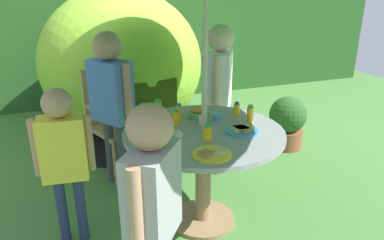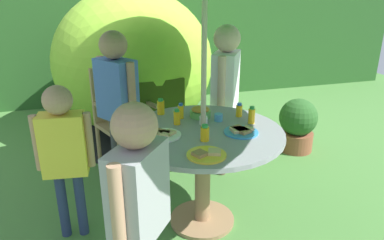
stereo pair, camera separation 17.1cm
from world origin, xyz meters
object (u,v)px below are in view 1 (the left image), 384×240
dome_tent (121,64)px  juice_bottle_back_edge (179,112)px  juice_bottle_center_front (158,108)px  juice_bottle_mid_left (132,123)px  child_in_grey_shirt (153,195)px  juice_bottle_far_left (208,133)px  potted_plant (287,122)px  plate_far_right (166,135)px  cup_far (203,120)px  garden_table (204,152)px  juice_bottle_front_edge (250,114)px  juice_bottle_near_left (176,118)px  wooden_chair (113,115)px  cup_near (217,117)px  plate_mid_right (242,130)px  child_in_blue_shirt (111,91)px  child_in_white_shirt (219,81)px  plate_center_back (212,154)px  juice_bottle_near_right (237,109)px  child_in_yellow_shirt (63,149)px  snack_bowl (198,112)px

dome_tent → juice_bottle_back_edge: dome_tent is taller
juice_bottle_center_front → juice_bottle_mid_left: 0.37m
child_in_grey_shirt → juice_bottle_far_left: child_in_grey_shirt is taller
potted_plant → juice_bottle_mid_left: (-1.84, -0.78, 0.51)m
plate_far_right → cup_far: size_ratio=3.92×
garden_table → juice_bottle_front_edge: (0.38, 0.03, 0.23)m
juice_bottle_near_left → wooden_chair: bearing=107.9°
child_in_grey_shirt → cup_near: size_ratio=19.71×
plate_mid_right → juice_bottle_near_left: bearing=143.7°
potted_plant → juice_bottle_front_edge: bearing=-138.0°
dome_tent → plate_far_right: size_ratio=9.49×
child_in_blue_shirt → juice_bottle_mid_left: child_in_blue_shirt is taller
plate_mid_right → juice_bottle_back_edge: (-0.32, 0.39, 0.04)m
plate_mid_right → cup_far: (-0.20, 0.22, 0.02)m
child_in_white_shirt → cup_far: size_ratio=22.94×
plate_center_back → juice_bottle_near_right: bearing=51.7°
child_in_blue_shirt → cup_near: child_in_blue_shirt is taller
potted_plant → plate_mid_right: plate_mid_right is taller
child_in_yellow_shirt → juice_bottle_back_edge: child_in_yellow_shirt is taller
child_in_grey_shirt → juice_bottle_far_left: bearing=-5.0°
child_in_yellow_shirt → juice_bottle_back_edge: size_ratio=9.34×
child_in_yellow_shirt → plate_mid_right: size_ratio=4.73×
potted_plant → child_in_blue_shirt: bearing=-175.7°
potted_plant → plate_far_right: 1.95m
garden_table → juice_bottle_back_edge: (-0.09, 0.28, 0.22)m
juice_bottle_front_edge → juice_bottle_back_edge: (-0.46, 0.25, -0.00)m
garden_table → child_in_grey_shirt: bearing=-127.2°
child_in_grey_shirt → juice_bottle_near_right: size_ratio=11.44×
plate_center_back → juice_bottle_far_left: size_ratio=2.14×
plate_far_right → juice_bottle_far_left: bearing=-31.9°
child_in_white_shirt → child_in_blue_shirt: child_in_white_shirt is taller
juice_bottle_center_front → juice_bottle_near_left: bearing=-75.0°
plate_mid_right → juice_bottle_center_front: (-0.45, 0.53, 0.05)m
juice_bottle_near_right → juice_bottle_back_edge: bearing=169.0°
snack_bowl → juice_bottle_far_left: bearing=-104.0°
potted_plant → child_in_blue_shirt: (-1.88, -0.14, 0.57)m
wooden_chair → potted_plant: bearing=-28.9°
child_in_white_shirt → juice_bottle_back_edge: bearing=-18.7°
juice_bottle_center_front → plate_far_right: bearing=-99.3°
garden_table → juice_bottle_near_right: juice_bottle_near_right is taller
juice_bottle_near_left → juice_bottle_mid_left: 0.32m
child_in_yellow_shirt → juice_bottle_front_edge: child_in_yellow_shirt is taller
snack_bowl → child_in_white_shirt: bearing=49.9°
juice_bottle_mid_left → juice_bottle_back_edge: 0.40m
potted_plant → juice_bottle_near_right: bearing=-144.4°
juice_bottle_back_edge → garden_table: bearing=-72.9°
juice_bottle_near_left → plate_far_right: bearing=-126.7°
garden_table → juice_bottle_center_front: size_ratio=8.99×
child_in_white_shirt → plate_far_right: (-0.72, -0.74, -0.12)m
snack_bowl → cup_near: bearing=-50.2°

